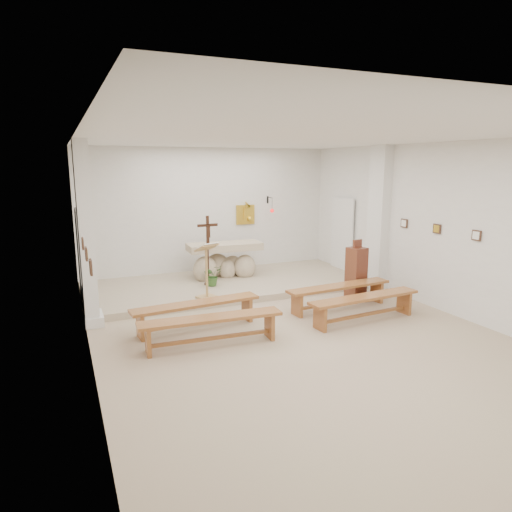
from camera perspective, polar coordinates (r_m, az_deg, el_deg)
name	(u,v)px	position (r m, az deg, el deg)	size (l,w,h in m)	color
ground	(294,333)	(8.53, 4.76, -9.58)	(7.00, 10.00, 0.00)	tan
wall_left	(85,254)	(7.14, -20.55, 0.20)	(0.02, 10.00, 3.50)	white
wall_right	(445,228)	(10.19, 22.56, 3.20)	(0.02, 10.00, 3.50)	white
wall_back	(210,213)	(12.65, -5.82, 5.43)	(7.00, 0.02, 3.50)	white
ceiling	(297,138)	(7.99, 5.19, 14.53)	(7.00, 10.00, 0.02)	silver
sanctuary_platform	(229,284)	(11.56, -3.41, -3.54)	(6.98, 3.00, 0.15)	#B7A48C
pilaster_left	(86,235)	(9.12, -20.49, 2.49)	(0.26, 0.55, 3.50)	white
pilaster_right	(379,218)	(11.58, 15.07, 4.55)	(0.26, 0.55, 3.50)	white
gold_wall_relief	(245,215)	(12.99, -1.33, 5.19)	(0.55, 0.04, 0.55)	gold
sanctuary_lamp	(272,209)	(13.02, 1.95, 5.91)	(0.11, 0.36, 0.44)	black
station_frame_left_front	(91,267)	(6.36, -19.96, -1.32)	(0.03, 0.20, 0.20)	#452C1E
station_frame_left_mid	(86,254)	(7.34, -20.46, 0.26)	(0.03, 0.20, 0.20)	#452C1E
station_frame_left_rear	(83,243)	(8.33, -20.85, 1.47)	(0.03, 0.20, 0.20)	#452C1E
station_frame_right_front	(476,235)	(9.65, 25.85, 2.33)	(0.03, 0.20, 0.20)	#452C1E
station_frame_right_mid	(437,229)	(10.32, 21.68, 3.19)	(0.03, 0.20, 0.20)	#452C1E
station_frame_right_rear	(404,223)	(11.04, 18.03, 3.91)	(0.03, 0.20, 0.20)	#452C1E
radiator_left	(86,301)	(10.11, -20.47, -5.30)	(0.10, 0.85, 0.52)	silver
radiator_right	(361,271)	(12.42, 12.94, -1.85)	(0.10, 0.85, 0.52)	silver
altar	(224,263)	(11.94, -4.04, -0.84)	(1.94, 0.89, 0.98)	beige
lectern	(207,271)	(9.99, -6.14, -1.85)	(0.54, 0.50, 1.26)	tan
crucifix_stand	(208,245)	(11.09, -6.02, 1.35)	(0.51, 0.22, 1.69)	black
potted_plant	(212,275)	(11.12, -5.49, -2.44)	(0.45, 0.39, 0.50)	#335D25
donation_pedestal	(356,273)	(10.72, 12.40, -2.05)	(0.42, 0.42, 1.38)	brown
bench_left_front	(197,309)	(8.66, -7.44, -6.58)	(2.49, 0.62, 0.52)	#96552B
bench_right_front	(339,291)	(9.94, 10.34, -4.31)	(2.48, 0.57, 0.52)	#96552B
bench_left_second	(211,324)	(7.84, -5.61, -8.47)	(2.48, 0.53, 0.52)	#96552B
bench_right_second	(365,302)	(9.24, 13.43, -5.65)	(2.48, 0.58, 0.52)	#96552B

